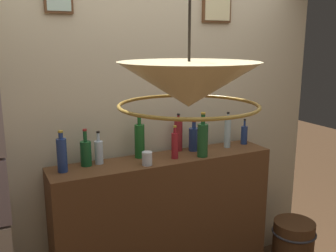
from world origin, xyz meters
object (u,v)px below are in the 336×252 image
Objects in this scene: glass_tumbler_rocks at (147,158)px; pendant_lamp at (189,86)px; liquor_bottle_brandy at (228,132)px; liquor_bottle_amaro at (175,145)px; liquor_bottle_bourbon at (203,139)px; liquor_bottle_vodka at (178,135)px; liquor_bottle_vermouth at (140,140)px; liquor_bottle_mezcal at (62,154)px; liquor_bottle_gin at (86,153)px; liquor_bottle_whiskey at (194,139)px; liquor_bottle_rum at (99,152)px; wooden_barrel at (293,245)px; liquor_bottle_rye at (244,135)px.

glass_tumbler_rocks is 1.05m from pendant_lamp.
liquor_bottle_brandy reaches higher than liquor_bottle_amaro.
pendant_lamp is (-0.91, -0.97, 0.52)m from liquor_bottle_brandy.
liquor_bottle_bourbon is 0.23m from liquor_bottle_vodka.
liquor_bottle_vodka is (-0.09, 0.22, -0.01)m from liquor_bottle_bourbon.
liquor_bottle_bourbon is at bearing -22.98° from liquor_bottle_vermouth.
liquor_bottle_mezcal is 0.57m from glass_tumbler_rocks.
pendant_lamp is (-0.39, -0.90, 0.54)m from liquor_bottle_amaro.
liquor_bottle_mezcal is at bearing -162.04° from liquor_bottle_gin.
liquor_bottle_whiskey reaches higher than liquor_bottle_rum.
liquor_bottle_amaro is 0.55× the size of wooden_barrel.
liquor_bottle_vermouth is 0.74m from liquor_bottle_brandy.
liquor_bottle_bourbon is at bearing 174.67° from wooden_barrel.
liquor_bottle_vodka is at bearing 64.45° from pendant_lamp.
liquor_bottle_rye is 1.32m from liquor_bottle_gin.
liquor_bottle_amaro is (-0.21, 0.05, -0.03)m from liquor_bottle_bourbon.
pendant_lamp is (-0.60, -0.85, 0.51)m from liquor_bottle_bourbon.
liquor_bottle_vodka is at bearing 167.20° from liquor_bottle_brandy.
liquor_bottle_brandy is at bearing 8.54° from liquor_bottle_amaro.
liquor_bottle_vodka is 1.29m from pendant_lamp.
liquor_bottle_bourbon is at bearing 54.81° from pendant_lamp.
liquor_bottle_vermouth is 1.71m from wooden_barrel.
liquor_bottle_gin is at bearing -176.68° from liquor_bottle_rum.
liquor_bottle_brandy is 1.43m from pendant_lamp.
pendant_lamp is at bearing -82.40° from liquor_bottle_rum.
liquor_bottle_vermouth is 1.32× the size of liquor_bottle_whiskey.
liquor_bottle_bourbon is 1.16m from pendant_lamp.
liquor_bottle_vermouth is 1.16× the size of liquor_bottle_mezcal.
liquor_bottle_amaro reaches higher than liquor_bottle_rye.
liquor_bottle_rum is at bearing -176.37° from liquor_bottle_vodka.
liquor_bottle_bourbon is 0.17m from liquor_bottle_whiskey.
liquor_bottle_rum is (-1.04, 0.05, -0.04)m from liquor_bottle_brandy.
liquor_bottle_rum is 0.54m from liquor_bottle_amaro.
liquor_bottle_gin is 2.74× the size of glass_tumbler_rocks.
liquor_bottle_vermouth reaches higher than wooden_barrel.
liquor_bottle_rye is 0.48× the size of wooden_barrel.
liquor_bottle_whiskey is 1.05× the size of liquor_bottle_rum.
liquor_bottle_whiskey reaches higher than glass_tumbler_rocks.
pendant_lamp is at bearing -99.46° from liquor_bottle_vermouth.
liquor_bottle_vermouth reaches higher than liquor_bottle_mezcal.
wooden_barrel is at bearing -8.33° from liquor_bottle_gin.
liquor_bottle_gin reaches higher than liquor_bottle_rum.
pendant_lamp is at bearing -77.35° from liquor_bottle_gin.
liquor_bottle_vodka reaches higher than liquor_bottle_brandy.
liquor_bottle_rum is 1.94m from wooden_barrel.
liquor_bottle_rye is 0.59m from liquor_bottle_vodka.
wooden_barrel is (1.35, -0.08, -0.97)m from glass_tumbler_rocks.
glass_tumbler_rocks is (-0.94, -0.15, -0.03)m from liquor_bottle_rye.
liquor_bottle_vermouth is 1.12× the size of liquor_bottle_brandy.
glass_tumbler_rocks is (-0.02, -0.18, -0.08)m from liquor_bottle_vermouth.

